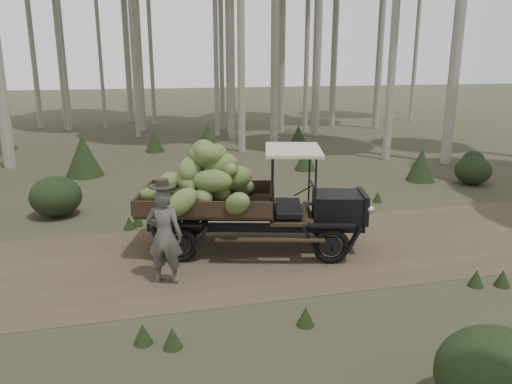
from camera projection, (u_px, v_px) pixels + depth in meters
ground at (221, 258)px, 9.74m from camera, size 120.00×120.00×0.00m
dirt_track at (221, 258)px, 9.74m from camera, size 70.00×4.00×0.01m
banana_truck at (230, 186)px, 9.87m from camera, size 4.76×2.68×2.29m
farmer at (164, 235)px, 8.47m from camera, size 0.72×0.60×1.85m
undergrowth at (175, 254)px, 8.59m from camera, size 21.82×24.29×1.38m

